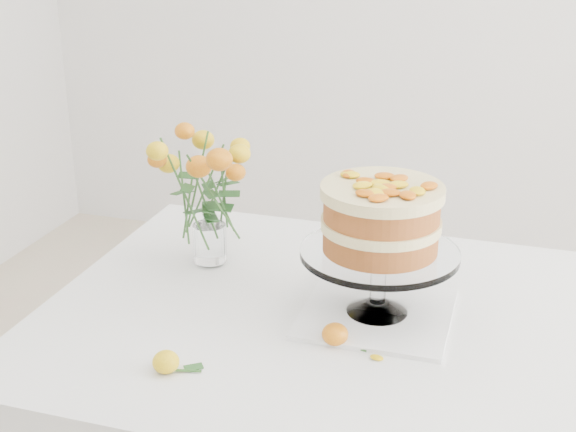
# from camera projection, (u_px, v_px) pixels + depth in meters

# --- Properties ---
(table) EXTENTS (1.43, 0.93, 0.76)m
(table) POSITION_uv_depth(u_px,v_px,m) (399.00, 360.00, 1.58)
(table) COLOR tan
(table) RESTS_ON ground
(napkin) EXTENTS (0.29, 0.29, 0.01)m
(napkin) POSITION_uv_depth(u_px,v_px,m) (377.00, 313.00, 1.58)
(napkin) COLOR white
(napkin) RESTS_ON table
(cake_stand) EXTENTS (0.31, 0.31, 0.27)m
(cake_stand) POSITION_uv_depth(u_px,v_px,m) (381.00, 225.00, 1.51)
(cake_stand) COLOR white
(cake_stand) RESTS_ON napkin
(rose_vase) EXTENTS (0.30, 0.30, 0.37)m
(rose_vase) POSITION_uv_depth(u_px,v_px,m) (207.00, 171.00, 1.73)
(rose_vase) COLOR white
(rose_vase) RESTS_ON table
(loose_rose_near) EXTENTS (0.08, 0.05, 0.04)m
(loose_rose_near) POSITION_uv_depth(u_px,v_px,m) (166.00, 362.00, 1.39)
(loose_rose_near) COLOR yellow
(loose_rose_near) RESTS_ON table
(loose_rose_far) EXTENTS (0.09, 0.05, 0.04)m
(loose_rose_far) POSITION_uv_depth(u_px,v_px,m) (335.00, 334.00, 1.47)
(loose_rose_far) COLOR #C85509
(loose_rose_far) RESTS_ON table
(stray_petal_a) EXTENTS (0.03, 0.02, 0.00)m
(stray_petal_a) POSITION_uv_depth(u_px,v_px,m) (328.00, 338.00, 1.50)
(stray_petal_a) COLOR yellow
(stray_petal_a) RESTS_ON table
(stray_petal_b) EXTENTS (0.03, 0.02, 0.00)m
(stray_petal_b) POSITION_uv_depth(u_px,v_px,m) (377.00, 358.00, 1.43)
(stray_petal_b) COLOR yellow
(stray_petal_b) RESTS_ON table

